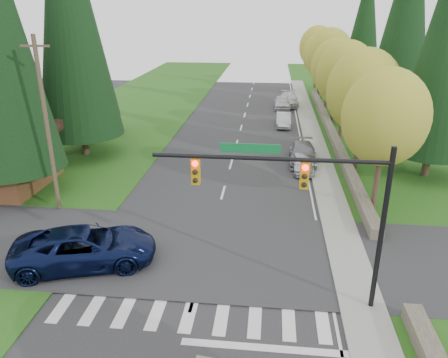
% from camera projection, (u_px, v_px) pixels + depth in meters
% --- Properties ---
extents(grass_east, '(14.00, 110.00, 0.06)m').
position_uv_depth(grass_east, '(410.00, 175.00, 31.32)').
color(grass_east, '#225516').
rests_on(grass_east, ground).
extents(grass_west, '(14.00, 110.00, 0.06)m').
position_uv_depth(grass_west, '(64.00, 162.00, 33.94)').
color(grass_west, '#225516').
rests_on(grass_west, ground).
extents(cross_street, '(120.00, 8.00, 0.10)m').
position_uv_depth(cross_street, '(206.00, 252.00, 21.55)').
color(cross_street, '#28282B').
rests_on(cross_street, ground).
extents(sidewalk_east, '(1.80, 80.00, 0.13)m').
position_uv_depth(sidewalk_east, '(321.00, 162.00, 33.77)').
color(sidewalk_east, gray).
rests_on(sidewalk_east, ground).
extents(curb_east, '(0.20, 80.00, 0.13)m').
position_uv_depth(curb_east, '(310.00, 162.00, 33.86)').
color(curb_east, gray).
rests_on(curb_east, ground).
extents(stone_wall_north, '(0.70, 40.00, 0.70)m').
position_uv_depth(stone_wall_north, '(331.00, 132.00, 40.89)').
color(stone_wall_north, '#4C4438').
rests_on(stone_wall_north, ground).
extents(traffic_signal, '(8.70, 0.37, 6.80)m').
position_uv_depth(traffic_signal, '(308.00, 191.00, 16.04)').
color(traffic_signal, black).
rests_on(traffic_signal, ground).
extents(utility_pole, '(1.60, 0.24, 10.00)m').
position_uv_depth(utility_pole, '(47.00, 125.00, 24.31)').
color(utility_pole, '#473828').
rests_on(utility_pole, ground).
extents(decid_tree_0, '(4.80, 4.80, 8.37)m').
position_uv_depth(decid_tree_0, '(385.00, 117.00, 24.11)').
color(decid_tree_0, '#38281C').
rests_on(decid_tree_0, ground).
extents(decid_tree_1, '(5.20, 5.20, 8.80)m').
position_uv_depth(decid_tree_1, '(364.00, 91.00, 30.49)').
color(decid_tree_1, '#38281C').
rests_on(decid_tree_1, ground).
extents(decid_tree_2, '(5.00, 5.00, 8.82)m').
position_uv_depth(decid_tree_2, '(346.00, 75.00, 36.94)').
color(decid_tree_2, '#38281C').
rests_on(decid_tree_2, ground).
extents(decid_tree_3, '(5.00, 5.00, 8.55)m').
position_uv_depth(decid_tree_3, '(336.00, 67.00, 43.49)').
color(decid_tree_3, '#38281C').
rests_on(decid_tree_3, ground).
extents(decid_tree_4, '(5.40, 5.40, 9.18)m').
position_uv_depth(decid_tree_4, '(329.00, 56.00, 49.80)').
color(decid_tree_4, '#38281C').
rests_on(decid_tree_4, ground).
extents(decid_tree_5, '(4.80, 4.80, 8.30)m').
position_uv_depth(decid_tree_5, '(321.00, 54.00, 56.49)').
color(decid_tree_5, '#38281C').
rests_on(decid_tree_5, ground).
extents(decid_tree_6, '(5.20, 5.20, 8.86)m').
position_uv_depth(decid_tree_6, '(317.00, 47.00, 62.83)').
color(decid_tree_6, '#38281C').
rests_on(decid_tree_6, ground).
extents(conifer_w_c, '(6.46, 6.46, 20.80)m').
position_uv_depth(conifer_w_c, '(68.00, 7.00, 31.54)').
color(conifer_w_c, '#38281C').
rests_on(conifer_w_c, ground).
extents(conifer_w_e, '(5.78, 5.78, 18.80)m').
position_uv_depth(conifer_w_e, '(78.00, 19.00, 37.65)').
color(conifer_w_e, '#38281C').
rests_on(conifer_w_e, ground).
extents(conifer_e_b, '(6.12, 6.12, 19.80)m').
position_uv_depth(conifer_e_b, '(407.00, 12.00, 40.09)').
color(conifer_e_b, '#38281C').
rests_on(conifer_e_b, ground).
extents(conifer_e_c, '(5.10, 5.10, 16.80)m').
position_uv_depth(conifer_e_c, '(365.00, 24.00, 53.69)').
color(conifer_e_c, '#38281C').
rests_on(conifer_e_c, ground).
extents(suv_navy, '(7.09, 4.77, 1.80)m').
position_uv_depth(suv_navy, '(85.00, 247.00, 20.24)').
color(suv_navy, '#0B1337').
rests_on(suv_navy, ground).
extents(parked_car_a, '(1.80, 3.86, 1.28)m').
position_uv_depth(parked_car_a, '(302.00, 163.00, 31.98)').
color(parked_car_a, silver).
rests_on(parked_car_a, ground).
extents(parked_car_b, '(2.12, 5.02, 1.44)m').
position_uv_depth(parked_car_b, '(303.00, 154.00, 33.67)').
color(parked_car_b, slate).
rests_on(parked_car_b, ground).
extents(parked_car_c, '(1.43, 4.07, 1.34)m').
position_uv_depth(parked_car_c, '(283.00, 120.00, 43.97)').
color(parked_car_c, '#ABACB0').
rests_on(parked_car_c, ground).
extents(parked_car_d, '(1.85, 4.46, 1.51)m').
position_uv_depth(parked_car_d, '(282.00, 102.00, 51.50)').
color(parked_car_d, silver).
rests_on(parked_car_d, ground).
extents(parked_car_e, '(2.30, 5.35, 1.54)m').
position_uv_depth(parked_car_e, '(289.00, 99.00, 53.11)').
color(parked_car_e, silver).
rests_on(parked_car_e, ground).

